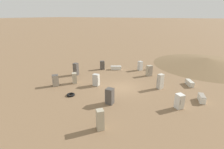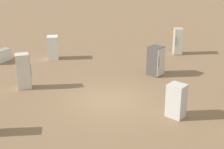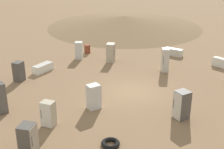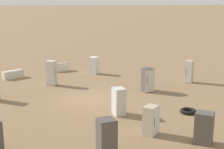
# 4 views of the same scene
# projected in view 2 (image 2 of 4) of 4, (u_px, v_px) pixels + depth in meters

# --- Properties ---
(ground_plane) EXTENTS (1000.00, 1000.00, 0.00)m
(ground_plane) POSITION_uv_depth(u_px,v_px,m) (109.00, 101.00, 18.43)
(ground_plane) COLOR #846647
(discarded_fridge_0) EXTENTS (0.84, 0.77, 1.69)m
(discarded_fridge_0) POSITION_uv_depth(u_px,v_px,m) (156.00, 61.00, 21.47)
(discarded_fridge_0) COLOR #4C4742
(discarded_fridge_0) RESTS_ON ground_plane
(discarded_fridge_1) EXTENTS (0.91, 1.53, 0.73)m
(discarded_fridge_1) POSITION_uv_depth(u_px,v_px,m) (1.00, 56.00, 23.86)
(discarded_fridge_1) COLOR silver
(discarded_fridge_1) RESTS_ON ground_plane
(discarded_fridge_4) EXTENTS (0.83, 0.90, 1.90)m
(discarded_fridge_4) POSITION_uv_depth(u_px,v_px,m) (23.00, 71.00, 19.60)
(discarded_fridge_4) COLOR beige
(discarded_fridge_4) RESTS_ON ground_plane
(discarded_fridge_5) EXTENTS (0.99, 0.99, 1.52)m
(discarded_fridge_5) POSITION_uv_depth(u_px,v_px,m) (53.00, 47.00, 24.23)
(discarded_fridge_5) COLOR white
(discarded_fridge_5) RESTS_ON ground_plane
(discarded_fridge_7) EXTENTS (0.85, 0.85, 1.77)m
(discarded_fridge_7) POSITION_uv_depth(u_px,v_px,m) (178.00, 41.00, 25.14)
(discarded_fridge_7) COLOR #B2A88E
(discarded_fridge_7) RESTS_ON ground_plane
(discarded_fridge_12) EXTENTS (0.85, 0.69, 1.57)m
(discarded_fridge_12) POSITION_uv_depth(u_px,v_px,m) (176.00, 101.00, 16.61)
(discarded_fridge_12) COLOR silver
(discarded_fridge_12) RESTS_ON ground_plane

